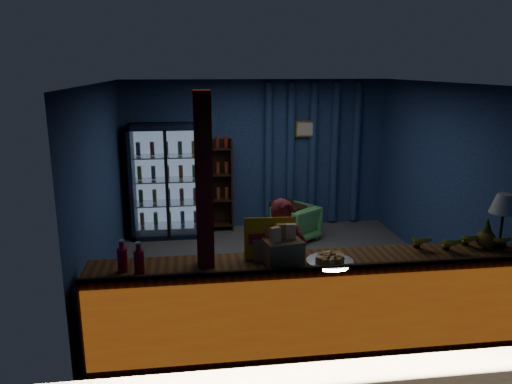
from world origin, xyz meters
TOP-DOWN VIEW (x-y plane):
  - ground at (0.00, 0.00)m, footprint 4.60×4.60m
  - room_walls at (0.00, 0.00)m, footprint 4.60×4.60m
  - counter at (0.00, -1.91)m, footprint 4.40×0.57m
  - support_post at (-1.05, -1.90)m, footprint 0.16×0.16m
  - beverage_cooler at (-1.55, 1.92)m, footprint 1.20×0.62m
  - bottle_shelf at (-0.70, 2.06)m, footprint 0.50×0.28m
  - curtain_folds at (1.00, 2.14)m, footprint 1.74×0.14m
  - framed_picture at (0.85, 2.10)m, footprint 0.36×0.04m
  - shopkeeper at (-0.20, -1.42)m, footprint 0.54×0.36m
  - green_chair at (0.53, 1.33)m, footprint 0.88×0.88m
  - side_table at (0.45, 1.51)m, footprint 0.60×0.44m
  - yellow_sign at (-0.41, -1.80)m, footprint 0.52×0.13m
  - soda_bottles at (-1.74, -1.99)m, footprint 0.25×0.17m
  - snack_box_left at (-0.31, -1.93)m, footprint 0.40×0.35m
  - snack_box_centre at (-0.42, -1.78)m, footprint 0.36×0.31m
  - pastry_tray at (0.14, -2.01)m, footprint 0.46×0.46m
  - banana_bunches at (1.57, -1.82)m, footprint 1.06×0.30m
  - table_lamp at (2.05, -1.81)m, footprint 0.29×0.29m
  - pineapple at (1.86, -1.85)m, footprint 0.19×0.19m

SIDE VIEW (x-z plane):
  - ground at x=0.00m, z-range 0.00..0.00m
  - side_table at x=0.45m, z-range -0.05..0.60m
  - green_chair at x=0.53m, z-range 0.00..0.58m
  - counter at x=0.00m, z-range -0.02..0.97m
  - shopkeeper at x=-0.20m, z-range 0.00..1.44m
  - bottle_shelf at x=-0.70m, z-range -0.01..1.59m
  - beverage_cooler at x=-1.55m, z-range -0.02..1.88m
  - pastry_tray at x=0.14m, z-range 0.94..1.01m
  - banana_bunches at x=1.57m, z-range 0.95..1.12m
  - snack_box_centre at x=-0.42m, z-range 0.90..1.23m
  - soda_bottles at x=-1.74m, z-range 0.92..1.23m
  - snack_box_left at x=-0.31m, z-range 0.90..1.27m
  - pineapple at x=1.86m, z-range 0.92..1.25m
  - yellow_sign at x=-0.41m, z-range 0.95..1.36m
  - support_post at x=-1.05m, z-range 0.00..2.60m
  - curtain_folds at x=1.00m, z-range 0.05..2.55m
  - table_lamp at x=2.05m, z-range 1.11..1.68m
  - room_walls at x=0.00m, z-range -0.73..3.87m
  - framed_picture at x=0.85m, z-range 1.61..1.89m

